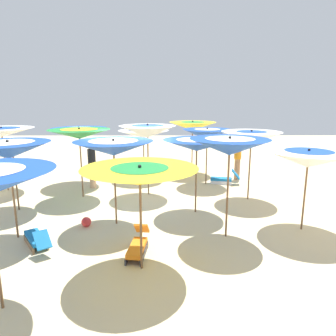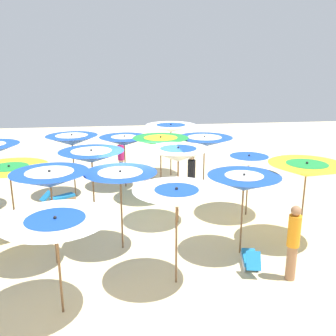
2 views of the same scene
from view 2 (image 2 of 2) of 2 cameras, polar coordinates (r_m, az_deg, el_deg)
The scene contains 23 objects.
ground at distance 12.89m, azimuth -4.21°, elevation -7.74°, with size 38.84×38.84×0.04m, color beige.
beach_umbrella_0 at distance 17.18m, azimuth 0.44°, elevation 6.00°, with size 2.28×2.28×2.42m.
beach_umbrella_1 at distance 15.69m, azimuth -6.58°, elevation 4.06°, with size 2.06×2.06×2.20m.
beach_umbrella_2 at distance 14.86m, azimuth -14.24°, elevation 4.07°, with size 1.96×1.96×2.48m.
beach_umbrella_4 at distance 14.89m, azimuth 5.51°, elevation 3.96°, with size 2.19×2.19×2.33m.
beach_umbrella_5 at distance 14.08m, azimuth -1.11°, elevation 3.97°, with size 2.09×2.09×2.46m.
beach_umbrella_6 at distance 12.52m, azimuth -11.42°, elevation 1.71°, with size 2.12×2.12×2.39m.
beach_umbrella_7 at distance 12.11m, azimuth -22.73°, elevation -0.59°, with size 2.27×2.27×2.19m.
beach_umbrella_8 at distance 12.87m, azimuth 12.07°, elevation 1.08°, with size 2.16×2.16×2.15m.
beach_umbrella_9 at distance 11.87m, azimuth 1.55°, elevation 2.03°, with size 1.98×1.98×2.56m.
beach_umbrella_10 at distance 10.29m, azimuth -7.17°, elevation -1.48°, with size 1.99×1.99×2.30m.
beach_umbrella_11 at distance 9.79m, azimuth -17.32°, elevation -1.64°, with size 1.92×1.92×2.55m.
beach_umbrella_12 at distance 11.24m, azimuth 20.10°, elevation -0.28°, with size 2.14×2.14×2.43m.
beach_umbrella_13 at distance 10.15m, azimuth 11.32°, elevation -2.20°, with size 1.93×1.93×2.29m.
beach_umbrella_14 at distance 8.54m, azimuth 1.30°, elevation -4.55°, with size 1.99×1.99×2.41m.
beach_umbrella_15 at distance 7.91m, azimuth -16.50°, elevation -8.69°, with size 2.20×2.20×2.19m.
lounger_0 at distance 10.24m, azimuth 12.30°, elevation -13.21°, with size 0.61×1.22×0.61m.
lounger_1 at distance 12.66m, azimuth -19.06°, elevation -8.01°, with size 1.26×0.47×0.55m.
lounger_2 at distance 14.81m, azimuth -15.94°, elevation -4.27°, with size 1.26×1.04×0.54m.
beachgoer_0 at distance 17.42m, azimuth -7.08°, elevation 1.54°, with size 0.30×0.30×1.68m.
beachgoer_1 at distance 9.59m, azimuth 18.31°, elevation -10.39°, with size 0.30×0.30×1.90m.
beachgoer_2 at distance 14.50m, azimuth 3.54°, elevation -1.11°, with size 0.30×0.30×1.74m.
beach_ball at distance 13.88m, azimuth -11.62°, elevation -5.60°, with size 0.27×0.27×0.27m, color red.
Camera 2 is at (0.66, 11.81, 5.09)m, focal length 40.53 mm.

